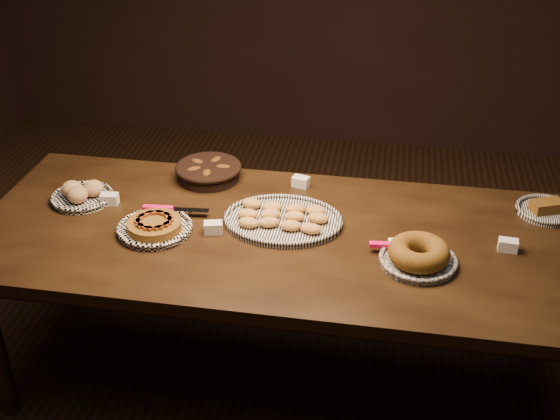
% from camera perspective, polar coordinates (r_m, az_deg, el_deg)
% --- Properties ---
extents(ground, '(5.00, 5.00, 0.00)m').
position_cam_1_polar(ground, '(3.17, 0.17, -13.38)').
color(ground, black).
rests_on(ground, ground).
extents(buffet_table, '(2.40, 1.00, 0.75)m').
position_cam_1_polar(buffet_table, '(2.74, 0.19, -3.14)').
color(buffet_table, black).
rests_on(buffet_table, ground).
extents(apple_tart_plate, '(0.32, 0.30, 0.06)m').
position_cam_1_polar(apple_tart_plate, '(2.74, -10.14, -1.33)').
color(apple_tart_plate, white).
rests_on(apple_tart_plate, buffet_table).
extents(madeleine_platter, '(0.47, 0.38, 0.05)m').
position_cam_1_polar(madeleine_platter, '(2.75, 0.22, -0.70)').
color(madeleine_platter, black).
rests_on(madeleine_platter, buffet_table).
extents(bundt_cake_plate, '(0.32, 0.28, 0.09)m').
position_cam_1_polar(bundt_cake_plate, '(2.55, 11.18, -3.61)').
color(bundt_cake_plate, black).
rests_on(bundt_cake_plate, buffet_table).
extents(croissant_basket, '(0.34, 0.34, 0.07)m').
position_cam_1_polar(croissant_basket, '(3.08, -5.83, 3.22)').
color(croissant_basket, black).
rests_on(croissant_basket, buffet_table).
extents(bread_roll_plate, '(0.26, 0.26, 0.08)m').
position_cam_1_polar(bread_roll_plate, '(3.02, -15.82, 1.24)').
color(bread_roll_plate, white).
rests_on(bread_roll_plate, buffet_table).
extents(loaf_plate, '(0.24, 0.24, 0.06)m').
position_cam_1_polar(loaf_plate, '(3.01, 20.81, 0.04)').
color(loaf_plate, black).
rests_on(loaf_plate, buffet_table).
extents(tent_cards, '(1.65, 0.49, 0.04)m').
position_cam_1_polar(tent_cards, '(2.75, 1.70, -0.68)').
color(tent_cards, white).
rests_on(tent_cards, buffet_table).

